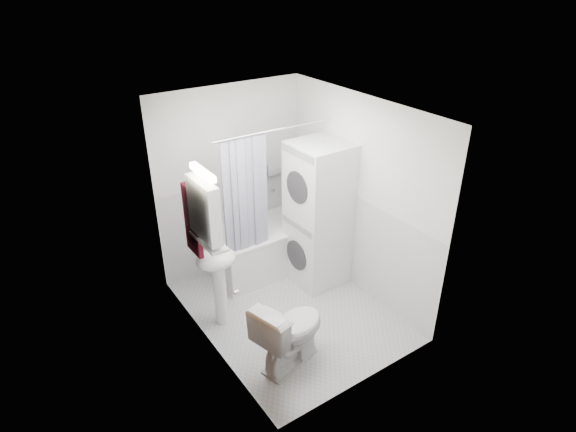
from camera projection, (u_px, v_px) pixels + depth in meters
floor at (289, 310)px, 5.67m from camera, size 2.60×2.60×0.00m
room_walls at (289, 196)px, 4.97m from camera, size 2.60×2.60×2.60m
wainscot at (275, 256)px, 5.60m from camera, size 1.98×2.58×2.58m
door at (236, 292)px, 4.33m from camera, size 0.05×2.00×2.00m
bathtub at (272, 242)px, 6.36m from camera, size 1.64×0.78×0.62m
tub_spout at (271, 189)px, 6.42m from camera, size 0.04×0.12×0.04m
curtain_rod at (286, 128)px, 5.35m from camera, size 1.82×0.02×0.02m
shower_curtain at (247, 200)px, 5.43m from camera, size 0.55×0.02×1.45m
sink at (217, 270)px, 5.16m from camera, size 0.44×0.37×1.04m
medicine_cabinet at (204, 208)px, 4.56m from camera, size 0.13×0.50×0.71m
shelf at (209, 241)px, 4.74m from camera, size 0.18×0.54×0.02m
shower_caddy at (275, 174)px, 6.34m from camera, size 0.22×0.06×0.02m
towel at (192, 219)px, 4.83m from camera, size 0.07×0.31×0.76m
washer_dryer at (319, 215)px, 5.84m from camera, size 0.67×0.65×1.83m
toilet at (290, 331)px, 4.77m from camera, size 0.89×0.64×0.78m
soap_pump at (220, 250)px, 5.06m from camera, size 0.08×0.17×0.08m
shelf_bottle at (215, 243)px, 4.61m from camera, size 0.07×0.18×0.07m
shelf_cup at (203, 230)px, 4.80m from camera, size 0.10×0.09×0.10m
shampoo_a at (257, 173)px, 6.18m from camera, size 0.13×0.17×0.13m
shampoo_b at (265, 173)px, 6.25m from camera, size 0.08×0.21×0.08m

